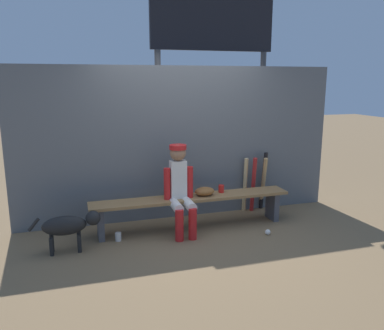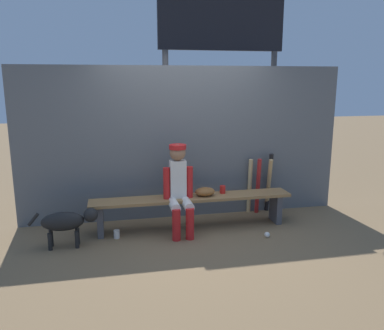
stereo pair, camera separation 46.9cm
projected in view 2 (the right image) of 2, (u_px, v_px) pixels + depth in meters
The scene contains 14 objects.
ground_plane at pixel (192, 228), 5.55m from camera, with size 30.00×30.00×0.00m, color brown.
chainlink_fence at pixel (185, 143), 5.82m from camera, with size 4.85×0.03×2.25m, color #595E63.
dugout_bench at pixel (192, 203), 5.47m from camera, with size 2.82×0.36×0.46m.
player_seated at pixel (179, 186), 5.26m from camera, with size 0.41×0.55×1.20m.
baseball_glove at pixel (205, 192), 5.47m from camera, with size 0.28×0.20×0.12m, color brown.
bat_wood_natural at pixel (250, 186), 6.09m from camera, with size 0.06×0.06×0.87m, color tan.
bat_aluminum_red at pixel (258, 186), 6.04m from camera, with size 0.06×0.06×0.89m, color #B22323.
bat_wood_tan at pixel (269, 185), 6.12m from camera, with size 0.06×0.06×0.88m, color tan.
bat_aluminum_black at pixel (269, 183), 6.14m from camera, with size 0.06×0.06×0.94m, color black.
baseball at pixel (267, 235), 5.20m from camera, with size 0.07×0.07×0.07m, color white.
cup_on_ground at pixel (117, 234), 5.18m from camera, with size 0.08×0.08×0.11m, color silver.
cup_on_bench at pixel (223, 189), 5.60m from camera, with size 0.08×0.08×0.11m, color red.
scoreboard at pixel (225, 42), 6.52m from camera, with size 2.41×0.27×3.77m.
dog at pixel (68, 221), 4.85m from camera, with size 0.84×0.20×0.49m.
Camera 2 is at (-1.08, -5.11, 2.06)m, focal length 36.63 mm.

